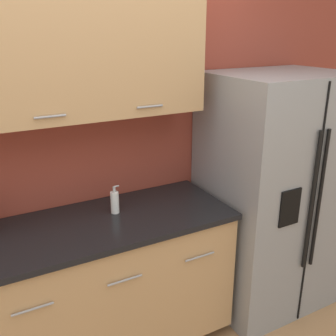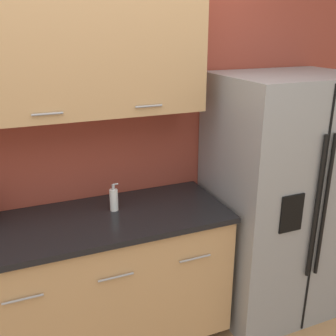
% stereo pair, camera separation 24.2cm
% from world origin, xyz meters
% --- Properties ---
extents(wall_back, '(10.00, 0.39, 2.60)m').
position_xyz_m(wall_back, '(-0.05, 1.03, 1.50)').
color(wall_back, '#993D2D').
rests_on(wall_back, ground_plane).
extents(counter_unit, '(2.03, 0.64, 0.93)m').
position_xyz_m(counter_unit, '(-0.17, 0.74, 0.47)').
color(counter_unit, black).
rests_on(counter_unit, ground_plane).
extents(refrigerator, '(0.93, 0.77, 1.72)m').
position_xyz_m(refrigerator, '(1.34, 0.68, 0.86)').
color(refrigerator, gray).
rests_on(refrigerator, ground_plane).
extents(soap_dispenser, '(0.06, 0.05, 0.18)m').
position_xyz_m(soap_dispenser, '(0.18, 0.79, 1.00)').
color(soap_dispenser, white).
rests_on(soap_dispenser, counter_unit).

